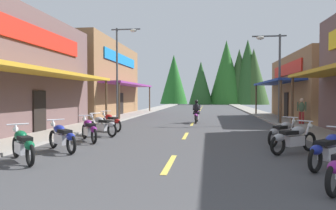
% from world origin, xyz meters
% --- Properties ---
extents(ground, '(10.28, 79.80, 0.10)m').
position_xyz_m(ground, '(0.00, 24.90, -0.05)').
color(ground, '#424244').
extents(sidewalk_left, '(2.03, 79.80, 0.12)m').
position_xyz_m(sidewalk_left, '(-6.15, 24.90, 0.06)').
color(sidewalk_left, '#9E9991').
rests_on(sidewalk_left, ground).
extents(sidewalk_right, '(2.03, 79.80, 0.12)m').
position_xyz_m(sidewalk_right, '(6.15, 24.90, 0.06)').
color(sidewalk_right, gray).
rests_on(sidewalk_right, ground).
extents(centerline_dashes, '(0.16, 54.07, 0.01)m').
position_xyz_m(centerline_dashes, '(0.00, 27.95, 0.01)').
color(centerline_dashes, '#E0C64C').
rests_on(centerline_dashes, ground).
extents(storefront_left_far, '(8.00, 13.97, 6.77)m').
position_xyz_m(storefront_left_far, '(-10.24, 27.68, 3.38)').
color(storefront_left_far, olive).
rests_on(storefront_left_far, ground).
extents(storefront_right_far, '(8.83, 11.75, 4.99)m').
position_xyz_m(storefront_right_far, '(10.64, 24.59, 2.50)').
color(storefront_right_far, olive).
rests_on(storefront_right_far, ground).
extents(streetlamp_left, '(2.13, 0.30, 6.72)m').
position_xyz_m(streetlamp_left, '(-5.23, 21.00, 4.33)').
color(streetlamp_left, '#474C51').
rests_on(streetlamp_left, ground).
extents(streetlamp_right, '(2.13, 0.30, 5.76)m').
position_xyz_m(streetlamp_right, '(5.20, 19.72, 3.79)').
color(streetlamp_right, '#474C51').
rests_on(streetlamp_right, ground).
extents(motorcycle_parked_right_1, '(1.55, 1.62, 1.04)m').
position_xyz_m(motorcycle_parked_right_1, '(4.07, 7.34, 0.49)').
color(motorcycle_parked_right_1, black).
rests_on(motorcycle_parked_right_1, ground).
extents(motorcycle_parked_right_2, '(1.77, 1.36, 1.04)m').
position_xyz_m(motorcycle_parked_right_2, '(3.75, 9.40, 0.49)').
color(motorcycle_parked_right_2, black).
rests_on(motorcycle_parked_right_2, ground).
extents(motorcycle_parked_right_3, '(1.48, 1.68, 1.04)m').
position_xyz_m(motorcycle_parked_right_3, '(3.81, 11.08, 0.49)').
color(motorcycle_parked_right_3, black).
rests_on(motorcycle_parked_right_3, ground).
extents(motorcycle_parked_left_0, '(1.61, 1.56, 1.04)m').
position_xyz_m(motorcycle_parked_left_0, '(-4.08, 7.06, 0.49)').
color(motorcycle_parked_left_0, black).
rests_on(motorcycle_parked_left_0, ground).
extents(motorcycle_parked_left_1, '(1.67, 1.50, 1.04)m').
position_xyz_m(motorcycle_parked_left_1, '(-3.79, 8.81, 0.49)').
color(motorcycle_parked_left_1, black).
rests_on(motorcycle_parked_left_1, ground).
extents(motorcycle_parked_left_2, '(1.34, 1.79, 1.04)m').
position_xyz_m(motorcycle_parked_left_2, '(-3.74, 11.07, 0.49)').
color(motorcycle_parked_left_2, black).
rests_on(motorcycle_parked_left_2, ground).
extents(motorcycle_parked_left_3, '(1.84, 1.27, 1.04)m').
position_xyz_m(motorcycle_parked_left_3, '(-3.82, 12.84, 0.49)').
color(motorcycle_parked_left_3, black).
rests_on(motorcycle_parked_left_3, ground).
extents(motorcycle_parked_left_4, '(1.62, 1.54, 1.04)m').
position_xyz_m(motorcycle_parked_left_4, '(-4.04, 14.81, 0.49)').
color(motorcycle_parked_left_4, black).
rests_on(motorcycle_parked_left_4, ground).
extents(rider_cruising_lead, '(0.60, 2.14, 1.57)m').
position_xyz_m(rider_cruising_lead, '(0.24, 20.16, 0.66)').
color(rider_cruising_lead, black).
rests_on(rider_cruising_lead, ground).
extents(pedestrian_browsing, '(0.47, 0.42, 1.70)m').
position_xyz_m(pedestrian_browsing, '(6.71, 19.01, 0.99)').
color(pedestrian_browsing, maroon).
rests_on(pedestrian_browsing, ground).
extents(treeline_backdrop, '(23.59, 8.46, 13.84)m').
position_xyz_m(treeline_backdrop, '(5.41, 67.49, 6.26)').
color(treeline_backdrop, '#304F23').
rests_on(treeline_backdrop, ground).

